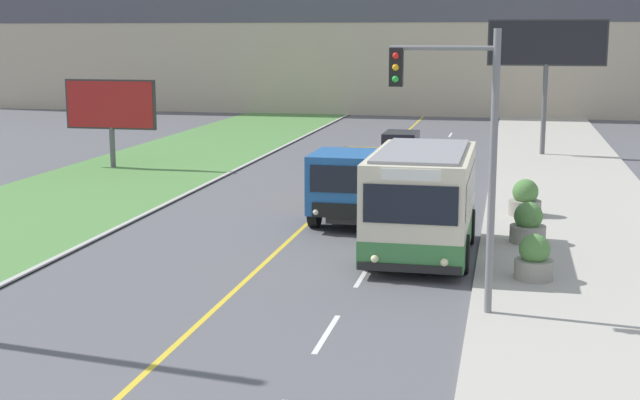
{
  "coord_description": "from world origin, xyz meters",
  "views": [
    {
      "loc": [
        6.22,
        -9.07,
        5.99
      ],
      "look_at": [
        1.1,
        14.86,
        1.4
      ],
      "focal_mm": 50.0,
      "sensor_mm": 36.0,
      "label": 1
    }
  ],
  "objects_px": {
    "billboard_large": "(547,49)",
    "planter_round_third": "(525,199)",
    "car_distant": "(401,148)",
    "traffic_light_mast": "(463,136)",
    "dump_truck": "(355,184)",
    "planter_round_second": "(528,225)",
    "city_bus": "(421,203)",
    "planter_round_near": "(534,259)",
    "billboard_small": "(111,106)"
  },
  "relations": [
    {
      "from": "dump_truck",
      "to": "planter_round_second",
      "type": "bearing_deg",
      "value": -21.55
    },
    {
      "from": "billboard_large",
      "to": "planter_round_third",
      "type": "height_order",
      "value": "billboard_large"
    },
    {
      "from": "dump_truck",
      "to": "planter_round_near",
      "type": "height_order",
      "value": "dump_truck"
    },
    {
      "from": "billboard_small",
      "to": "traffic_light_mast",
      "type": "bearing_deg",
      "value": -47.92
    },
    {
      "from": "car_distant",
      "to": "traffic_light_mast",
      "type": "distance_m",
      "value": 23.14
    },
    {
      "from": "planter_round_second",
      "to": "planter_round_third",
      "type": "height_order",
      "value": "planter_round_third"
    },
    {
      "from": "planter_round_second",
      "to": "planter_round_third",
      "type": "relative_size",
      "value": 0.98
    },
    {
      "from": "city_bus",
      "to": "traffic_light_mast",
      "type": "height_order",
      "value": "traffic_light_mast"
    },
    {
      "from": "car_distant",
      "to": "traffic_light_mast",
      "type": "bearing_deg",
      "value": -79.9
    },
    {
      "from": "planter_round_near",
      "to": "billboard_large",
      "type": "bearing_deg",
      "value": 87.78
    },
    {
      "from": "city_bus",
      "to": "planter_round_second",
      "type": "relative_size",
      "value": 4.84
    },
    {
      "from": "traffic_light_mast",
      "to": "billboard_large",
      "type": "distance_m",
      "value": 26.73
    },
    {
      "from": "dump_truck",
      "to": "billboard_small",
      "type": "bearing_deg",
      "value": 143.76
    },
    {
      "from": "dump_truck",
      "to": "planter_round_third",
      "type": "bearing_deg",
      "value": 18.85
    },
    {
      "from": "billboard_large",
      "to": "planter_round_third",
      "type": "distance_m",
      "value": 16.42
    },
    {
      "from": "billboard_large",
      "to": "planter_round_near",
      "type": "distance_m",
      "value": 24.13
    },
    {
      "from": "car_distant",
      "to": "planter_round_near",
      "type": "height_order",
      "value": "car_distant"
    },
    {
      "from": "planter_round_second",
      "to": "billboard_large",
      "type": "bearing_deg",
      "value": 87.08
    },
    {
      "from": "traffic_light_mast",
      "to": "planter_round_third",
      "type": "distance_m",
      "value": 11.44
    },
    {
      "from": "dump_truck",
      "to": "billboard_large",
      "type": "distance_m",
      "value": 19.11
    },
    {
      "from": "billboard_large",
      "to": "billboard_small",
      "type": "relative_size",
      "value": 1.57
    },
    {
      "from": "planter_round_third",
      "to": "planter_round_near",
      "type": "bearing_deg",
      "value": -89.15
    },
    {
      "from": "dump_truck",
      "to": "car_distant",
      "type": "height_order",
      "value": "dump_truck"
    },
    {
      "from": "planter_round_near",
      "to": "planter_round_second",
      "type": "relative_size",
      "value": 0.95
    },
    {
      "from": "traffic_light_mast",
      "to": "billboard_large",
      "type": "xyz_separation_m",
      "value": [
        2.57,
        26.57,
        1.39
      ]
    },
    {
      "from": "planter_round_near",
      "to": "planter_round_second",
      "type": "distance_m",
      "value": 3.97
    },
    {
      "from": "city_bus",
      "to": "planter_round_second",
      "type": "distance_m",
      "value": 3.58
    },
    {
      "from": "traffic_light_mast",
      "to": "dump_truck",
      "type": "bearing_deg",
      "value": 113.05
    },
    {
      "from": "city_bus",
      "to": "planter_round_third",
      "type": "distance_m",
      "value": 6.6
    },
    {
      "from": "planter_round_third",
      "to": "traffic_light_mast",
      "type": "bearing_deg",
      "value": -98.04
    },
    {
      "from": "city_bus",
      "to": "traffic_light_mast",
      "type": "relative_size",
      "value": 0.94
    },
    {
      "from": "city_bus",
      "to": "car_distant",
      "type": "bearing_deg",
      "value": 98.75
    },
    {
      "from": "traffic_light_mast",
      "to": "billboard_small",
      "type": "relative_size",
      "value": 1.43
    },
    {
      "from": "car_distant",
      "to": "traffic_light_mast",
      "type": "height_order",
      "value": "traffic_light_mast"
    },
    {
      "from": "planter_round_third",
      "to": "dump_truck",
      "type": "bearing_deg",
      "value": -161.15
    },
    {
      "from": "car_distant",
      "to": "billboard_large",
      "type": "height_order",
      "value": "billboard_large"
    },
    {
      "from": "billboard_large",
      "to": "planter_round_near",
      "type": "height_order",
      "value": "billboard_large"
    },
    {
      "from": "planter_round_third",
      "to": "planter_round_second",
      "type": "bearing_deg",
      "value": -89.51
    },
    {
      "from": "traffic_light_mast",
      "to": "planter_round_second",
      "type": "bearing_deg",
      "value": 77.17
    },
    {
      "from": "traffic_light_mast",
      "to": "billboard_small",
      "type": "xyz_separation_m",
      "value": [
        -16.59,
        18.37,
        -1.1
      ]
    },
    {
      "from": "planter_round_near",
      "to": "dump_truck",
      "type": "bearing_deg",
      "value": 131.97
    },
    {
      "from": "billboard_small",
      "to": "planter_round_second",
      "type": "distance_m",
      "value": 21.6
    },
    {
      "from": "city_bus",
      "to": "traffic_light_mast",
      "type": "xyz_separation_m",
      "value": [
        1.31,
        -4.97,
        2.38
      ]
    },
    {
      "from": "car_distant",
      "to": "dump_truck",
      "type": "bearing_deg",
      "value": -89.25
    },
    {
      "from": "traffic_light_mast",
      "to": "billboard_large",
      "type": "relative_size",
      "value": 0.91
    },
    {
      "from": "billboard_small",
      "to": "planter_round_third",
      "type": "bearing_deg",
      "value": -22.51
    },
    {
      "from": "dump_truck",
      "to": "billboard_small",
      "type": "height_order",
      "value": "billboard_small"
    },
    {
      "from": "city_bus",
      "to": "planter_round_third",
      "type": "xyz_separation_m",
      "value": [
        2.85,
        5.9,
        -0.88
      ]
    },
    {
      "from": "car_distant",
      "to": "planter_round_near",
      "type": "xyz_separation_m",
      "value": [
        5.67,
        -19.64,
        -0.11
      ]
    },
    {
      "from": "car_distant",
      "to": "billboard_large",
      "type": "relative_size",
      "value": 0.65
    }
  ]
}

